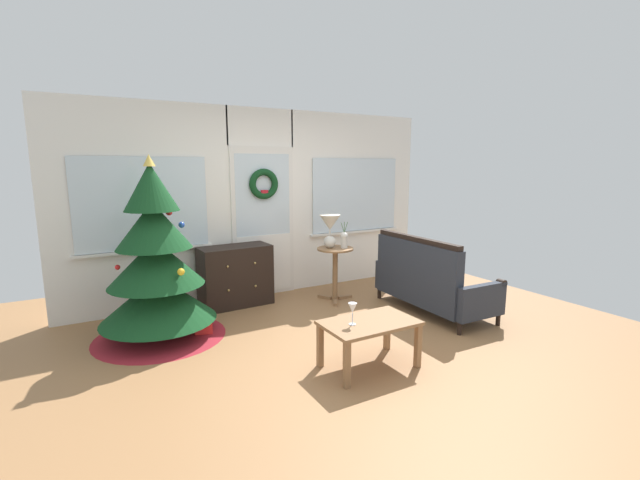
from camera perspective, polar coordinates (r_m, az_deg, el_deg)
ground_plane at (r=4.44m, az=3.04°, el=-13.97°), size 6.76×6.76×0.00m
back_wall_with_door at (r=5.94m, az=-7.77°, el=4.86°), size 5.20×0.19×2.55m
christmas_tree at (r=4.76m, az=-20.96°, el=-4.00°), size 1.35×1.35×1.91m
dresser_cabinet at (r=5.65m, az=-11.19°, el=-4.70°), size 0.92×0.47×0.78m
settee_sofa at (r=5.45m, az=14.13°, el=-5.50°), size 0.76×1.60×0.96m
side_table at (r=5.70m, az=2.03°, el=-3.14°), size 0.50×0.48×0.72m
table_lamp at (r=5.61m, az=1.33°, el=1.80°), size 0.28×0.28×0.44m
flower_vase at (r=5.64m, az=3.24°, el=0.10°), size 0.11×0.10×0.35m
coffee_table at (r=3.92m, az=6.58°, el=-11.59°), size 0.84×0.52×0.43m
wine_glass at (r=3.76m, az=4.35°, el=-9.14°), size 0.08×0.08×0.20m
gift_box at (r=4.85m, az=-15.47°, el=-11.04°), size 0.19×0.17×0.19m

